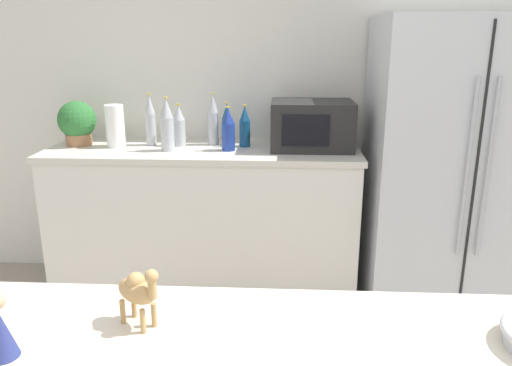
{
  "coord_description": "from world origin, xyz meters",
  "views": [
    {
      "loc": [
        -0.0,
        -0.52,
        1.58
      ],
      "look_at": [
        -0.1,
        1.41,
        1.01
      ],
      "focal_mm": 35.0,
      "sensor_mm": 36.0,
      "label": 1
    }
  ],
  "objects_px": {
    "microwave": "(312,125)",
    "back_bottle_1": "(167,125)",
    "potted_plant": "(77,122)",
    "back_bottle_6": "(245,127)",
    "refrigerator": "(453,168)",
    "wise_man_figurine_crimson": "(0,329)",
    "back_bottle_3": "(228,130)",
    "back_bottle_5": "(227,125)",
    "back_bottle_0": "(150,121)",
    "camel_figurine": "(138,290)",
    "back_bottle_2": "(179,126)",
    "back_bottle_4": "(213,120)",
    "paper_towel_roll": "(115,126)"
  },
  "relations": [
    {
      "from": "microwave",
      "to": "back_bottle_1",
      "type": "height_order",
      "value": "back_bottle_1"
    },
    {
      "from": "potted_plant",
      "to": "back_bottle_6",
      "type": "distance_m",
      "value": 1.02
    },
    {
      "from": "refrigerator",
      "to": "wise_man_figurine_crimson",
      "type": "bearing_deg",
      "value": -128.48
    },
    {
      "from": "back_bottle_3",
      "to": "back_bottle_6",
      "type": "height_order",
      "value": "back_bottle_3"
    },
    {
      "from": "potted_plant",
      "to": "back_bottle_5",
      "type": "relative_size",
      "value": 1.04
    },
    {
      "from": "back_bottle_1",
      "to": "back_bottle_0",
      "type": "bearing_deg",
      "value": 132.53
    },
    {
      "from": "wise_man_figurine_crimson",
      "to": "camel_figurine",
      "type": "bearing_deg",
      "value": 27.37
    },
    {
      "from": "microwave",
      "to": "back_bottle_2",
      "type": "xyz_separation_m",
      "value": [
        -0.8,
        0.03,
        -0.02
      ]
    },
    {
      "from": "back_bottle_4",
      "to": "potted_plant",
      "type": "bearing_deg",
      "value": -175.83
    },
    {
      "from": "refrigerator",
      "to": "potted_plant",
      "type": "distance_m",
      "value": 2.25
    },
    {
      "from": "back_bottle_2",
      "to": "back_bottle_4",
      "type": "distance_m",
      "value": 0.21
    },
    {
      "from": "refrigerator",
      "to": "back_bottle_0",
      "type": "bearing_deg",
      "value": 176.23
    },
    {
      "from": "microwave",
      "to": "back_bottle_3",
      "type": "distance_m",
      "value": 0.49
    },
    {
      "from": "refrigerator",
      "to": "back_bottle_1",
      "type": "bearing_deg",
      "value": -178.93
    },
    {
      "from": "microwave",
      "to": "potted_plant",
      "type": "bearing_deg",
      "value": 179.41
    },
    {
      "from": "back_bottle_5",
      "to": "camel_figurine",
      "type": "relative_size",
      "value": 1.66
    },
    {
      "from": "potted_plant",
      "to": "back_bottle_6",
      "type": "height_order",
      "value": "potted_plant"
    },
    {
      "from": "refrigerator",
      "to": "back_bottle_1",
      "type": "height_order",
      "value": "refrigerator"
    },
    {
      "from": "potted_plant",
      "to": "back_bottle_2",
      "type": "distance_m",
      "value": 0.62
    },
    {
      "from": "back_bottle_1",
      "to": "wise_man_figurine_crimson",
      "type": "distance_m",
      "value": 1.95
    },
    {
      "from": "back_bottle_2",
      "to": "back_bottle_4",
      "type": "bearing_deg",
      "value": 11.29
    },
    {
      "from": "back_bottle_3",
      "to": "wise_man_figurine_crimson",
      "type": "distance_m",
      "value": 1.99
    },
    {
      "from": "back_bottle_5",
      "to": "potted_plant",
      "type": "bearing_deg",
      "value": -176.04
    },
    {
      "from": "paper_towel_roll",
      "to": "back_bottle_1",
      "type": "bearing_deg",
      "value": -15.21
    },
    {
      "from": "back_bottle_1",
      "to": "camel_figurine",
      "type": "height_order",
      "value": "back_bottle_1"
    },
    {
      "from": "back_bottle_0",
      "to": "back_bottle_5",
      "type": "relative_size",
      "value": 1.21
    },
    {
      "from": "potted_plant",
      "to": "back_bottle_6",
      "type": "relative_size",
      "value": 1.06
    },
    {
      "from": "back_bottle_2",
      "to": "back_bottle_1",
      "type": "bearing_deg",
      "value": -105.46
    },
    {
      "from": "microwave",
      "to": "paper_towel_roll",
      "type": "bearing_deg",
      "value": -179.09
    },
    {
      "from": "back_bottle_3",
      "to": "back_bottle_4",
      "type": "relative_size",
      "value": 0.81
    },
    {
      "from": "microwave",
      "to": "back_bottle_0",
      "type": "bearing_deg",
      "value": 177.75
    },
    {
      "from": "back_bottle_1",
      "to": "back_bottle_5",
      "type": "xyz_separation_m",
      "value": [
        0.33,
        0.19,
        -0.02
      ]
    },
    {
      "from": "back_bottle_0",
      "to": "back_bottle_6",
      "type": "relative_size",
      "value": 1.24
    },
    {
      "from": "back_bottle_1",
      "to": "back_bottle_2",
      "type": "bearing_deg",
      "value": 74.54
    },
    {
      "from": "back_bottle_6",
      "to": "back_bottle_2",
      "type": "bearing_deg",
      "value": 179.41
    },
    {
      "from": "back_bottle_0",
      "to": "back_bottle_5",
      "type": "distance_m",
      "value": 0.47
    },
    {
      "from": "refrigerator",
      "to": "back_bottle_5",
      "type": "relative_size",
      "value": 6.46
    },
    {
      "from": "camel_figurine",
      "to": "back_bottle_0",
      "type": "bearing_deg",
      "value": 103.7
    },
    {
      "from": "back_bottle_1",
      "to": "back_bottle_6",
      "type": "height_order",
      "value": "back_bottle_1"
    },
    {
      "from": "back_bottle_2",
      "to": "back_bottle_3",
      "type": "distance_m",
      "value": 0.33
    },
    {
      "from": "camel_figurine",
      "to": "back_bottle_3",
      "type": "bearing_deg",
      "value": 89.66
    },
    {
      "from": "back_bottle_1",
      "to": "back_bottle_3",
      "type": "height_order",
      "value": "back_bottle_1"
    },
    {
      "from": "potted_plant",
      "to": "microwave",
      "type": "relative_size",
      "value": 0.57
    },
    {
      "from": "back_bottle_4",
      "to": "camel_figurine",
      "type": "distance_m",
      "value": 2.0
    },
    {
      "from": "back_bottle_4",
      "to": "wise_man_figurine_crimson",
      "type": "bearing_deg",
      "value": -94.22
    },
    {
      "from": "refrigerator",
      "to": "back_bottle_4",
      "type": "height_order",
      "value": "refrigerator"
    },
    {
      "from": "back_bottle_3",
      "to": "back_bottle_4",
      "type": "height_order",
      "value": "back_bottle_4"
    },
    {
      "from": "microwave",
      "to": "back_bottle_5",
      "type": "xyz_separation_m",
      "value": [
        -0.51,
        0.08,
        -0.02
      ]
    },
    {
      "from": "potted_plant",
      "to": "back_bottle_2",
      "type": "relative_size",
      "value": 1.06
    },
    {
      "from": "back_bottle_1",
      "to": "wise_man_figurine_crimson",
      "type": "bearing_deg",
      "value": -87.48
    }
  ]
}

